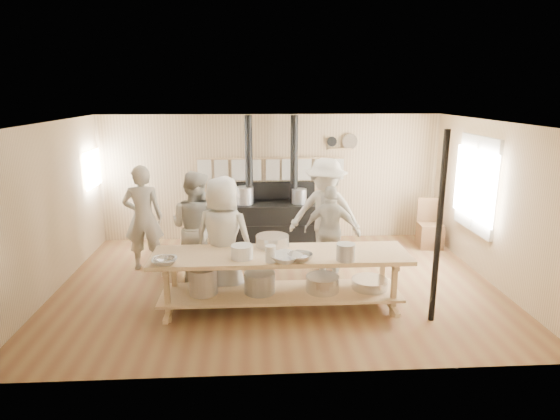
{
  "coord_description": "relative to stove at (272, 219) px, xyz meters",
  "views": [
    {
      "loc": [
        -0.37,
        -7.08,
        3.07
      ],
      "look_at": [
        0.05,
        0.2,
        1.19
      ],
      "focal_mm": 30.0,
      "sensor_mm": 36.0,
      "label": 1
    }
  ],
  "objects": [
    {
      "name": "bowl_steel_a",
      "position": [
        -1.54,
        -3.35,
        0.37
      ],
      "size": [
        0.38,
        0.38,
        0.09
      ],
      "primitive_type": "imported",
      "rotation": [
        0.0,
        0.0,
        0.64
      ],
      "color": "silver",
      "rests_on": "prep_table"
    },
    {
      "name": "chair",
      "position": [
        3.16,
        -0.43,
        -0.23
      ],
      "size": [
        0.49,
        0.49,
        0.98
      ],
      "rotation": [
        0.0,
        0.0,
        -0.08
      ],
      "color": "#4F351F",
      "rests_on": "ground"
    },
    {
      "name": "bucket_galv",
      "position": [
        0.86,
        -3.35,
        0.45
      ],
      "size": [
        0.28,
        0.28,
        0.23
      ],
      "primitive_type": "cylinder",
      "rotation": [
        0.0,
        0.0,
        -0.13
      ],
      "color": "gray",
      "rests_on": "prep_table"
    },
    {
      "name": "cook_left",
      "position": [
        -1.3,
        -1.88,
        0.4
      ],
      "size": [
        1.11,
        1.03,
        1.84
      ],
      "primitive_type": "imported",
      "rotation": [
        0.0,
        0.0,
        2.67
      ],
      "color": "beige",
      "rests_on": "ground"
    },
    {
      "name": "left_opening",
      "position": [
        -3.44,
        -0.12,
        1.08
      ],
      "size": [
        0.0,
        0.9,
        0.9
      ],
      "color": "white",
      "rests_on": "ground"
    },
    {
      "name": "cook_far_left",
      "position": [
        -2.28,
        -1.28,
        0.4
      ],
      "size": [
        0.71,
        0.5,
        1.85
      ],
      "primitive_type": "imported",
      "rotation": [
        0.0,
        0.0,
        3.23
      ],
      "color": "beige",
      "rests_on": "ground"
    },
    {
      "name": "back_wall_shelf",
      "position": [
        1.47,
        0.32,
        1.48
      ],
      "size": [
        0.63,
        0.14,
        0.32
      ],
      "color": "tan",
      "rests_on": "ground"
    },
    {
      "name": "towel_rail",
      "position": [
        0.01,
        0.28,
        1.03
      ],
      "size": [
        3.0,
        0.04,
        0.47
      ],
      "color": "tan",
      "rests_on": "ground"
    },
    {
      "name": "cook_by_window",
      "position": [
        0.89,
        -1.37,
        0.45
      ],
      "size": [
        1.42,
        1.09,
        1.95
      ],
      "primitive_type": "imported",
      "rotation": [
        0.0,
        0.0,
        -0.33
      ],
      "color": "beige",
      "rests_on": "ground"
    },
    {
      "name": "cook_right",
      "position": [
        0.93,
        -1.72,
        0.25
      ],
      "size": [
        0.97,
        0.59,
        1.54
      ],
      "primitive_type": "imported",
      "rotation": [
        0.0,
        0.0,
        2.89
      ],
      "color": "beige",
      "rests_on": "ground"
    },
    {
      "name": "bowl_steel_b",
      "position": [
        0.24,
        -3.35,
        0.38
      ],
      "size": [
        0.44,
        0.44,
        0.11
      ],
      "primitive_type": "imported",
      "rotation": [
        0.0,
        0.0,
        3.48
      ],
      "color": "silver",
      "rests_on": "prep_table"
    },
    {
      "name": "stove",
      "position": [
        0.0,
        0.0,
        0.0
      ],
      "size": [
        1.9,
        0.75,
        2.6
      ],
      "color": "black",
      "rests_on": "ground"
    },
    {
      "name": "mixing_bowl_large",
      "position": [
        -0.1,
        -2.69,
        0.41
      ],
      "size": [
        0.6,
        0.6,
        0.16
      ],
      "primitive_type": "cylinder",
      "rotation": [
        0.0,
        0.0,
        -0.26
      ],
      "color": "silver",
      "rests_on": "prep_table"
    },
    {
      "name": "ground",
      "position": [
        0.01,
        -2.12,
        -0.52
      ],
      "size": [
        7.0,
        7.0,
        0.0
      ],
      "primitive_type": "plane",
      "color": "brown",
      "rests_on": "ground"
    },
    {
      "name": "prep_table",
      "position": [
        -0.0,
        -3.02,
        -0.0
      ],
      "size": [
        3.6,
        0.9,
        0.85
      ],
      "color": "tan",
      "rests_on": "ground"
    },
    {
      "name": "room_shell",
      "position": [
        0.01,
        -2.12,
        1.1
      ],
      "size": [
        7.0,
        7.0,
        7.0
      ],
      "color": "tan",
      "rests_on": "ground"
    },
    {
      "name": "window_right",
      "position": [
        3.48,
        -1.52,
        0.98
      ],
      "size": [
        0.09,
        1.5,
        1.65
      ],
      "color": "beige",
      "rests_on": "ground"
    },
    {
      "name": "cook_center",
      "position": [
        -0.82,
        -2.53,
        0.41
      ],
      "size": [
        1.05,
        0.85,
        1.87
      ],
      "primitive_type": "imported",
      "rotation": [
        0.0,
        0.0,
        2.83
      ],
      "color": "beige",
      "rests_on": "ground"
    },
    {
      "name": "support_post",
      "position": [
        2.06,
        -3.47,
        0.78
      ],
      "size": [
        0.08,
        0.08,
        2.6
      ],
      "primitive_type": "cylinder",
      "color": "black",
      "rests_on": "ground"
    },
    {
      "name": "pitcher",
      "position": [
        -0.15,
        -3.35,
        0.44
      ],
      "size": [
        0.16,
        0.16,
        0.23
      ],
      "primitive_type": "cylinder",
      "rotation": [
        0.0,
        0.0,
        -0.13
      ],
      "color": "white",
      "rests_on": "prep_table"
    },
    {
      "name": "roasting_pan",
      "position": [
        -0.09,
        -2.69,
        0.37
      ],
      "size": [
        0.46,
        0.37,
        0.09
      ],
      "primitive_type": "cube",
      "rotation": [
        0.0,
        0.0,
        0.28
      ],
      "color": "#B2B2B7",
      "rests_on": "prep_table"
    },
    {
      "name": "bowl_white_b",
      "position": [
        0.05,
        -3.35,
        0.38
      ],
      "size": [
        0.59,
        0.59,
        0.1
      ],
      "primitive_type": "imported",
      "rotation": [
        0.0,
        0.0,
        2.34
      ],
      "color": "white",
      "rests_on": "prep_table"
    },
    {
      "name": "bowl_white_a",
      "position": [
        -1.54,
        -3.35,
        0.37
      ],
      "size": [
        0.35,
        0.35,
        0.08
      ],
      "primitive_type": "imported",
      "rotation": [
        0.0,
        0.0,
        0.08
      ],
      "color": "white",
      "rests_on": "prep_table"
    },
    {
      "name": "deep_bowl_enamel",
      "position": [
        -0.53,
        -3.19,
        0.42
      ],
      "size": [
        0.32,
        0.32,
        0.19
      ],
      "primitive_type": "cylinder",
      "rotation": [
        0.0,
        0.0,
        -0.09
      ],
      "color": "white",
      "rests_on": "prep_table"
    }
  ]
}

